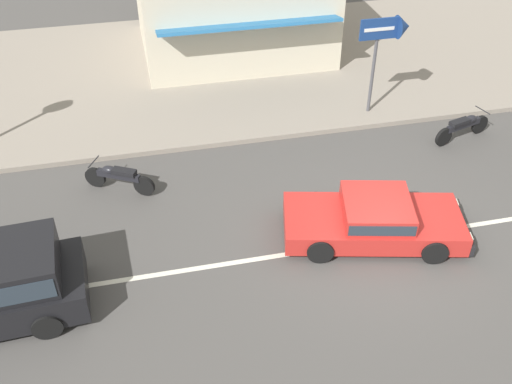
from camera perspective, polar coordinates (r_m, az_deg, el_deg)
The scene contains 7 objects.
ground_plane at distance 14.40m, azimuth 11.17°, elevation -4.57°, with size 160.00×160.00×0.00m, color #4C4947.
lane_centre_stripe at distance 14.40m, azimuth 11.17°, elevation -4.57°, with size 50.40×0.14×0.01m, color silver.
kerb_strip at distance 22.15m, azimuth 1.65°, elevation 12.24°, with size 68.00×10.00×0.15m, color gray.
sedan_red_5 at distance 14.17m, azimuth 11.24°, elevation -2.53°, with size 4.51×2.67×1.06m.
motorcycle_0 at distance 18.52m, azimuth 19.15°, elevation 5.94°, with size 1.93×0.80×0.80m.
motorcycle_1 at distance 15.81m, azimuth -12.99°, elevation 1.42°, with size 1.76×1.07×0.80m.
arrow_signboard at distance 18.28m, azimuth 13.16°, elevation 14.60°, with size 1.50×0.69×3.02m.
Camera 1 is at (-5.03, -9.64, 9.45)m, focal length 42.00 mm.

